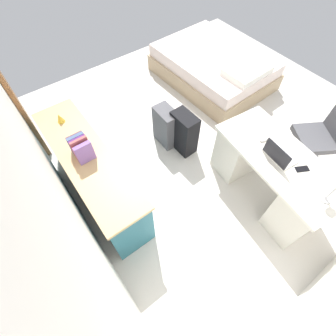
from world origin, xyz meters
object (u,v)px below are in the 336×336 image
object	(u,v)px
desk	(271,176)
office_chair	(319,140)
bed	(214,67)
laptop	(279,155)
credenza	(95,176)
figurine_small	(60,118)
suitcase_black	(184,133)
cell_phone_near_laptop	(302,169)
desk_lamp	(336,181)
computer_mouse	(263,139)
suitcase_spare_grey	(166,127)

from	to	relation	value
desk	office_chair	xyz separation A→B (m)	(-0.02, -0.86, 0.04)
bed	laptop	size ratio (longest dim) A/B	5.87
credenza	laptop	bearing A→B (deg)	-126.36
bed	figurine_small	world-z (taller)	figurine_small
credenza	laptop	xyz separation A→B (m)	(-1.17, -1.59, 0.38)
desk	bed	distance (m)	2.33
suitcase_black	cell_phone_near_laptop	distance (m)	1.49
credenza	desk_lamp	world-z (taller)	desk_lamp
credenza	suitcase_black	xyz separation A→B (m)	(-0.04, -1.29, -0.09)
credenza	bed	world-z (taller)	credenza
office_chair	computer_mouse	world-z (taller)	office_chair
bed	figurine_small	xyz separation A→B (m)	(-0.29, 2.68, 0.60)
laptop	computer_mouse	bearing A→B (deg)	-15.39
laptop	cell_phone_near_laptop	distance (m)	0.26
suitcase_spare_grey	computer_mouse	xyz separation A→B (m)	(-1.13, -0.48, 0.45)
desk	laptop	world-z (taller)	laptop
laptop	figurine_small	xyz separation A→B (m)	(1.76, 1.59, 0.07)
desk	desk_lamp	size ratio (longest dim) A/B	4.36
computer_mouse	desk	bearing A→B (deg)	-179.12
suitcase_black	desk	bearing A→B (deg)	-165.00
office_chair	figurine_small	world-z (taller)	office_chair
desk	laptop	distance (m)	0.40
office_chair	bed	size ratio (longest dim) A/B	0.48
office_chair	cell_phone_near_laptop	world-z (taller)	office_chair
desk	cell_phone_near_laptop	bearing A→B (deg)	-167.96
office_chair	laptop	distance (m)	0.98
office_chair	credenza	size ratio (longest dim) A/B	0.52
desk	suitcase_spare_grey	bearing A→B (deg)	17.95
office_chair	suitcase_spare_grey	xyz separation A→B (m)	(1.43, 1.32, -0.13)
suitcase_black	cell_phone_near_laptop	xyz separation A→B (m)	(-1.38, -0.39, 0.42)
desk	laptop	xyz separation A→B (m)	(0.03, 0.04, 0.39)
suitcase_spare_grey	desk_lamp	xyz separation A→B (m)	(-1.92, -0.40, 0.70)
credenza	laptop	distance (m)	2.01
desk_lamp	figurine_small	distance (m)	2.79
cell_phone_near_laptop	figurine_small	distance (m)	2.62
bed	desk_lamp	xyz separation A→B (m)	(-2.58, 1.11, 0.74)
credenza	desk	bearing A→B (deg)	-126.25
computer_mouse	desk_lamp	xyz separation A→B (m)	(-0.79, 0.09, 0.24)
laptop	credenza	bearing A→B (deg)	53.64
suitcase_spare_grey	computer_mouse	distance (m)	1.31
credenza	figurine_small	xyz separation A→B (m)	(0.59, 0.00, 0.45)
office_chair	credenza	world-z (taller)	office_chair
credenza	laptop	size ratio (longest dim) A/B	5.41
suitcase_black	laptop	size ratio (longest dim) A/B	1.84
figurine_small	computer_mouse	bearing A→B (deg)	-132.14
bed	figurine_small	size ratio (longest dim) A/B	17.76
suitcase_spare_grey	cell_phone_near_laptop	xyz separation A→B (m)	(-1.63, -0.50, 0.44)
desk	suitcase_spare_grey	size ratio (longest dim) A/B	2.64
suitcase_black	cell_phone_near_laptop	bearing A→B (deg)	-165.68
desk	desk_lamp	xyz separation A→B (m)	(-0.51, 0.06, 0.60)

